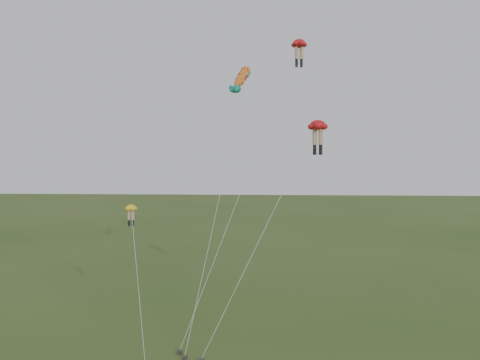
{
  "coord_description": "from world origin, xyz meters",
  "views": [
    {
      "loc": [
        5.07,
        -32.84,
        12.23
      ],
      "look_at": [
        2.41,
        6.0,
        10.71
      ],
      "focal_mm": 40.0,
      "sensor_mm": 36.0,
      "label": 1
    }
  ],
  "objects": [
    {
      "name": "legs_kite_red_mid",
      "position": [
        7.79,
        4.41,
        14.18
      ],
      "size": [
        8.36,
        6.99,
        14.96
      ],
      "rotation": [
        0.0,
        0.0,
        -0.39
      ],
      "color": "red",
      "rests_on": "ground"
    },
    {
      "name": "legs_kite_yellow",
      "position": [
        -4.76,
        2.73,
        8.29
      ],
      "size": [
        2.9,
        5.87,
        9.14
      ],
      "rotation": [
        0.0,
        0.0,
        0.41
      ],
      "color": "yellow",
      "rests_on": "ground"
    },
    {
      "name": "ground",
      "position": [
        0.0,
        0.0,
        0.0
      ],
      "size": [
        300.0,
        300.0,
        0.0
      ],
      "primitive_type": "plane",
      "color": "#2C4518",
      "rests_on": "ground"
    },
    {
      "name": "fish_kite",
      "position": [
        2.28,
        9.48,
        18.57
      ],
      "size": [
        3.85,
        12.12,
        19.93
      ],
      "rotation": [
        0.71,
        0.0,
        -0.4
      ],
      "color": "gold",
      "rests_on": "ground"
    },
    {
      "name": "legs_kite_red_high",
      "position": [
        6.77,
        12.59,
        21.4
      ],
      "size": [
        8.85,
        13.89,
        22.37
      ],
      "rotation": [
        0.0,
        0.0,
        0.2
      ],
      "color": "red",
      "rests_on": "ground"
    }
  ]
}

